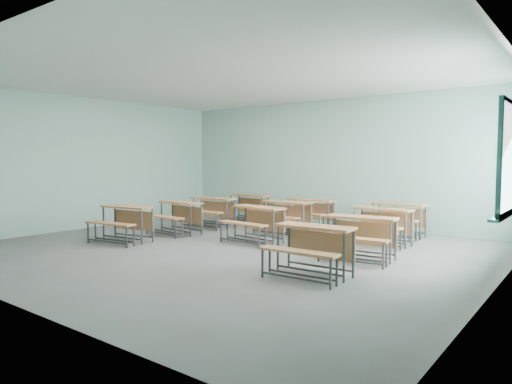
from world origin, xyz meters
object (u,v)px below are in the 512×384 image
desk_unit_r3c0 (247,203)px  desk_unit_r3c2 (397,214)px  desk_unit_r1c2 (359,231)px  desk_unit_r2c2 (380,220)px  desk_unit_r1c0 (177,212)px  desk_unit_r0c0 (124,218)px  desk_unit_r2c1 (284,212)px  desk_unit_r3c1 (309,209)px  desk_unit_r2c0 (211,207)px  desk_unit_r1c1 (255,218)px  desk_unit_r0c2 (311,243)px

desk_unit_r3c0 → desk_unit_r3c2: same height
desk_unit_r1c2 → desk_unit_r2c2: 1.52m
desk_unit_r1c2 → desk_unit_r2c2: size_ratio=1.02×
desk_unit_r1c0 → desk_unit_r0c0: bearing=-89.0°
desk_unit_r2c1 → desk_unit_r3c2: bearing=27.1°
desk_unit_r1c2 → desk_unit_r3c1: 3.44m
desk_unit_r0c0 → desk_unit_r1c2: bearing=8.5°
desk_unit_r2c1 → desk_unit_r2c0: bearing=-172.1°
desk_unit_r1c2 → desk_unit_r2c2: (-0.24, 1.50, 0.00)m
desk_unit_r2c2 → desk_unit_r3c2: (-0.10, 1.18, 0.00)m
desk_unit_r1c1 → desk_unit_r1c2: 2.41m
desk_unit_r0c2 → desk_unit_r3c2: size_ratio=0.99×
desk_unit_r1c2 → desk_unit_r1c0: bearing=173.9°
desk_unit_r2c1 → desk_unit_r2c2: (2.29, -0.07, 0.00)m
desk_unit_r1c2 → desk_unit_r2c0: size_ratio=1.02×
desk_unit_r0c2 → desk_unit_r1c1: bearing=142.1°
desk_unit_r2c1 → desk_unit_r3c2: (2.20, 1.11, 0.00)m
desk_unit_r0c0 → desk_unit_r3c2: size_ratio=1.05×
desk_unit_r0c0 → desk_unit_r1c1: bearing=28.6°
desk_unit_r1c1 → desk_unit_r2c1: size_ratio=1.06×
desk_unit_r2c2 → desk_unit_r1c1: bearing=-146.9°
desk_unit_r0c0 → desk_unit_r3c1: same height
desk_unit_r3c2 → desk_unit_r2c0: bearing=-159.3°
desk_unit_r2c0 → desk_unit_r3c0: (0.07, 1.38, 0.00)m
desk_unit_r1c1 → desk_unit_r3c2: (2.05, 2.40, 0.00)m
desk_unit_r0c0 → desk_unit_r2c1: bearing=47.4°
desk_unit_r0c0 → desk_unit_r0c2: bearing=-8.9°
desk_unit_r3c2 → desk_unit_r0c0: bearing=-134.0°
desk_unit_r1c0 → desk_unit_r2c1: bearing=44.7°
desk_unit_r0c0 → desk_unit_r1c1: size_ratio=1.01×
desk_unit_r3c1 → desk_unit_r3c2: size_ratio=0.99×
desk_unit_r1c0 → desk_unit_r3c2: (4.10, 2.62, 0.00)m
desk_unit_r3c0 → desk_unit_r3c2: 4.15m
desk_unit_r1c1 → desk_unit_r1c2: (2.39, -0.27, 0.00)m
desk_unit_r0c0 → desk_unit_r2c2: (4.32, 2.81, 0.00)m
desk_unit_r1c0 → desk_unit_r2c2: bearing=25.1°
desk_unit_r0c2 → desk_unit_r1c1: 2.85m
desk_unit_r1c1 → desk_unit_r3c2: same height
desk_unit_r0c2 → desk_unit_r2c2: (-0.15, 2.92, 0.00)m
desk_unit_r0c0 → desk_unit_r1c1: same height
desk_unit_r1c1 → desk_unit_r2c2: 2.47m
desk_unit_r3c0 → desk_unit_r3c2: size_ratio=0.99×
desk_unit_r1c2 → desk_unit_r3c1: bearing=129.3°
desk_unit_r1c2 → desk_unit_r2c1: (-2.54, 1.57, 0.00)m
desk_unit_r1c1 → desk_unit_r3c1: 2.17m
desk_unit_r0c0 → desk_unit_r3c1: size_ratio=1.05×
desk_unit_r1c0 → desk_unit_r3c2: size_ratio=1.03×
desk_unit_r1c0 → desk_unit_r1c1: size_ratio=1.00×
desk_unit_r2c0 → desk_unit_r2c2: (4.32, 0.20, 0.00)m
desk_unit_r1c2 → desk_unit_r0c2: bearing=-99.3°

